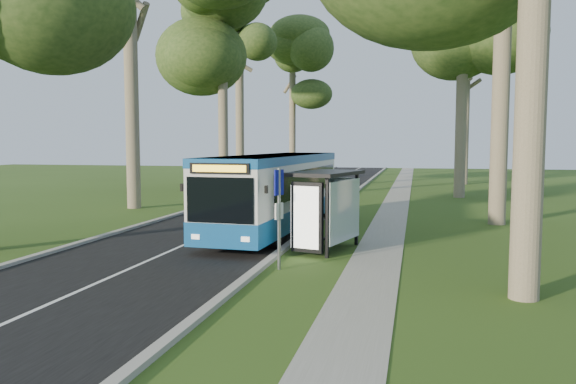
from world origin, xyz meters
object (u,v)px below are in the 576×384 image
object	(u,v)px
bus_shelter	(328,196)
car_white	(268,176)
car_silver	(260,177)
bus	(276,192)
bus_stop_sign	(279,207)
litter_bin	(347,211)

from	to	relation	value
bus_shelter	car_white	bearing A→B (deg)	123.41
car_white	car_silver	xyz separation A→B (m)	(-0.41, -1.09, -0.00)
bus	car_white	xyz separation A→B (m)	(-6.58, 23.52, -0.84)
bus_stop_sign	bus_shelter	bearing A→B (deg)	93.65
bus_stop_sign	bus	bearing A→B (deg)	126.50
bus	car_silver	distance (m)	23.51
car_white	car_silver	distance (m)	1.16
bus_stop_sign	car_white	xyz separation A→B (m)	(-8.29, 30.01, -1.01)
car_silver	bus_shelter	bearing A→B (deg)	-60.37
car_silver	bus	bearing A→B (deg)	-63.22
bus	car_white	size ratio (longest dim) A/B	2.74
bus_shelter	car_white	distance (m)	28.76
bus	bus_stop_sign	distance (m)	6.71
bus	bus_stop_sign	xyz separation A→B (m)	(1.70, -6.49, 0.17)
bus_stop_sign	litter_bin	distance (m)	9.59
bus_stop_sign	car_silver	world-z (taller)	bus_stop_sign
bus	bus_shelter	distance (m)	4.55
bus	bus_shelter	world-z (taller)	bus
bus_shelter	car_white	world-z (taller)	bus_shelter
bus_shelter	car_silver	size ratio (longest dim) A/B	0.76
car_silver	car_white	bearing A→B (deg)	78.60
bus_shelter	car_silver	xyz separation A→B (m)	(-9.61, 26.15, -1.09)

